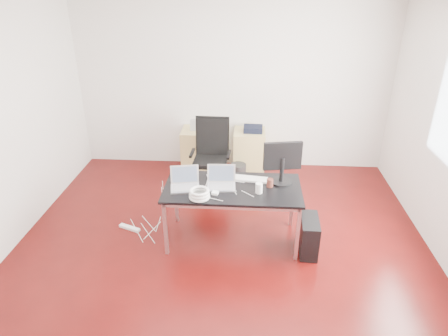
# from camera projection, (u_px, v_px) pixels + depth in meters

# --- Properties ---
(room_shell) EXTENTS (5.00, 5.00, 5.00)m
(room_shell) POSITION_uv_depth(u_px,v_px,m) (224.00, 143.00, 4.11)
(room_shell) COLOR #3D0706
(room_shell) RESTS_ON ground
(desk) EXTENTS (1.60, 0.80, 0.73)m
(desk) POSITION_uv_depth(u_px,v_px,m) (233.00, 191.00, 4.69)
(desk) COLOR black
(desk) RESTS_ON ground
(office_chair) EXTENTS (0.50, 0.52, 1.08)m
(office_chair) POSITION_uv_depth(u_px,v_px,m) (211.00, 152.00, 5.88)
(office_chair) COLOR black
(office_chair) RESTS_ON ground
(filing_cabinet_left) EXTENTS (0.50, 0.50, 0.70)m
(filing_cabinet_left) POSITION_uv_depth(u_px,v_px,m) (198.00, 150.00, 6.60)
(filing_cabinet_left) COLOR tan
(filing_cabinet_left) RESTS_ON ground
(filing_cabinet_right) EXTENTS (0.50, 0.50, 0.70)m
(filing_cabinet_right) POSITION_uv_depth(u_px,v_px,m) (249.00, 151.00, 6.55)
(filing_cabinet_right) COLOR tan
(filing_cabinet_right) RESTS_ON ground
(pc_tower) EXTENTS (0.22, 0.46, 0.44)m
(pc_tower) POSITION_uv_depth(u_px,v_px,m) (309.00, 236.00, 4.66)
(pc_tower) COLOR black
(pc_tower) RESTS_ON ground
(wastebasket) EXTENTS (0.26, 0.26, 0.28)m
(wastebasket) POSITION_uv_depth(u_px,v_px,m) (238.00, 172.00, 6.32)
(wastebasket) COLOR black
(wastebasket) RESTS_ON ground
(power_strip) EXTENTS (0.30, 0.17, 0.04)m
(power_strip) POSITION_uv_depth(u_px,v_px,m) (130.00, 228.00, 5.16)
(power_strip) COLOR white
(power_strip) RESTS_ON ground
(laptop_left) EXTENTS (0.37, 0.31, 0.23)m
(laptop_left) POSITION_uv_depth(u_px,v_px,m) (185.00, 183.00, 4.64)
(laptop_left) COLOR silver
(laptop_left) RESTS_ON desk
(laptop_right) EXTENTS (0.34, 0.27, 0.23)m
(laptop_right) POSITION_uv_depth(u_px,v_px,m) (221.00, 182.00, 4.67)
(laptop_right) COLOR silver
(laptop_right) RESTS_ON desk
(monitor) EXTENTS (0.45, 0.26, 0.51)m
(monitor) POSITION_uv_depth(u_px,v_px,m) (282.00, 160.00, 4.66)
(monitor) COLOR black
(monitor) RESTS_ON desk
(keyboard) EXTENTS (0.45, 0.20, 0.02)m
(keyboard) POSITION_uv_depth(u_px,v_px,m) (249.00, 179.00, 4.83)
(keyboard) COLOR white
(keyboard) RESTS_ON desk
(cup_white) EXTENTS (0.08, 0.08, 0.12)m
(cup_white) POSITION_uv_depth(u_px,v_px,m) (259.00, 188.00, 4.51)
(cup_white) COLOR white
(cup_white) RESTS_ON desk
(cup_brown) EXTENTS (0.09, 0.09, 0.10)m
(cup_brown) POSITION_uv_depth(u_px,v_px,m) (270.00, 183.00, 4.65)
(cup_brown) COLOR #51231B
(cup_brown) RESTS_ON desk
(cable_coil) EXTENTS (0.24, 0.24, 0.11)m
(cable_coil) POSITION_uv_depth(u_px,v_px,m) (199.00, 194.00, 4.41)
(cable_coil) COLOR white
(cable_coil) RESTS_ON desk
(power_adapter) EXTENTS (0.08, 0.08, 0.03)m
(power_adapter) POSITION_uv_depth(u_px,v_px,m) (215.00, 193.00, 4.51)
(power_adapter) COLOR white
(power_adapter) RESTS_ON desk
(speaker) EXTENTS (0.09, 0.08, 0.18)m
(speaker) POSITION_uv_depth(u_px,v_px,m) (193.00, 125.00, 6.39)
(speaker) COLOR #9E9E9E
(speaker) RESTS_ON filing_cabinet_left
(navy_garment) EXTENTS (0.31, 0.25, 0.09)m
(navy_garment) POSITION_uv_depth(u_px,v_px,m) (253.00, 129.00, 6.36)
(navy_garment) COLOR black
(navy_garment) RESTS_ON filing_cabinet_right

